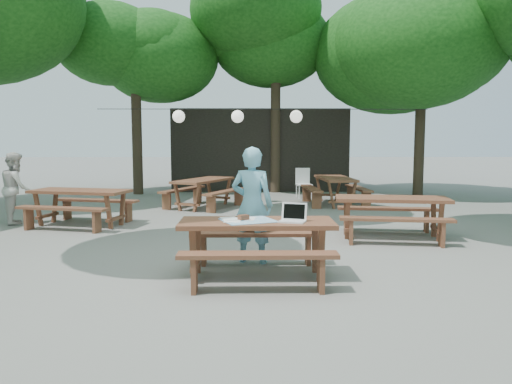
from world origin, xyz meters
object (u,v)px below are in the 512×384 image
object	(u,v)px
picnic_table_nw	(81,207)
second_person	(16,188)
woman	(252,205)
plastic_chair	(304,189)
main_picnic_table	(257,248)

from	to	relation	value
picnic_table_nw	second_person	distance (m)	1.52
woman	second_person	distance (m)	6.06
picnic_table_nw	plastic_chair	world-z (taller)	plastic_chair
woman	second_person	bearing A→B (deg)	-18.68
main_picnic_table	woman	size ratio (longest dim) A/B	1.18
main_picnic_table	second_person	bearing A→B (deg)	140.07
main_picnic_table	plastic_chair	xyz separation A→B (m)	(1.59, 8.72, -0.13)
plastic_chair	woman	bearing A→B (deg)	-108.98
picnic_table_nw	second_person	bearing A→B (deg)	-177.60
picnic_table_nw	second_person	world-z (taller)	second_person
picnic_table_nw	second_person	xyz separation A→B (m)	(-1.45, 0.29, 0.37)
main_picnic_table	second_person	size ratio (longest dim) A/B	1.31
main_picnic_table	second_person	xyz separation A→B (m)	(-5.05, 4.23, 0.37)
main_picnic_table	plastic_chair	distance (m)	8.86
main_picnic_table	picnic_table_nw	world-z (taller)	same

